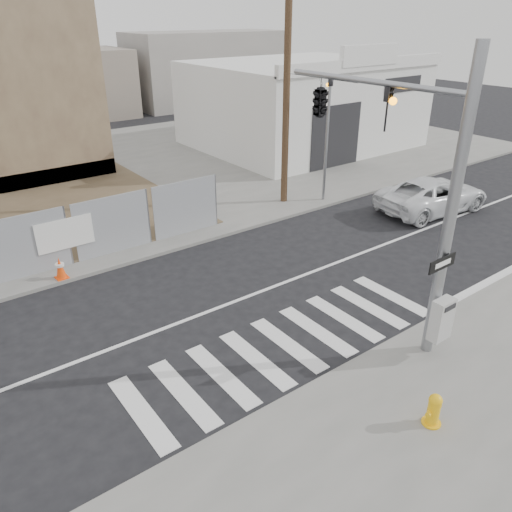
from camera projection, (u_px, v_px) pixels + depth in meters
ground at (232, 303)px, 14.40m from camera, size 100.00×100.00×0.00m
sidewalk_far at (71, 181)px, 24.43m from camera, size 50.00×20.00×0.12m
signal_pole at (359, 138)px, 12.16m from camera, size 0.96×5.87×7.00m
far_signal_pole at (328, 122)px, 20.47m from camera, size 0.16×0.20×5.60m
concrete_wall_right at (47, 113)px, 22.75m from camera, size 5.50×1.30×8.00m
auto_shop at (301, 104)px, 30.12m from camera, size 12.00×10.20×5.95m
utility_pole_right at (287, 78)px, 19.55m from camera, size 1.60×0.28×10.00m
fire_hydrant at (434, 410)px, 9.87m from camera, size 0.47×0.47×0.73m
suv at (433, 195)px, 20.74m from camera, size 5.26×2.82×1.40m
traffic_cone_d at (60, 268)px, 15.34m from camera, size 0.38×0.38×0.70m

